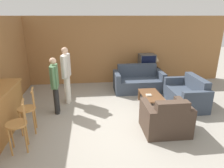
% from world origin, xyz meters
% --- Properties ---
extents(ground_plane, '(24.00, 24.00, 0.00)m').
position_xyz_m(ground_plane, '(0.00, 0.00, 0.00)').
color(ground_plane, gray).
extents(wall_back, '(9.40, 0.08, 2.60)m').
position_xyz_m(wall_back, '(0.00, 3.59, 1.30)').
color(wall_back, '#9E6B3D').
rests_on(wall_back, ground_plane).
extents(wall_left, '(0.08, 8.59, 2.60)m').
position_xyz_m(wall_left, '(-3.13, 1.30, 1.30)').
color(wall_left, '#9E6B3D').
rests_on(wall_left, ground_plane).
extents(bar_chair_near, '(0.48, 0.48, 1.06)m').
position_xyz_m(bar_chair_near, '(-2.19, -0.60, 0.55)').
color(bar_chair_near, '#B77F42').
rests_on(bar_chair_near, ground_plane).
extents(bar_chair_mid, '(0.47, 0.47, 1.06)m').
position_xyz_m(bar_chair_mid, '(-2.19, 0.09, 0.55)').
color(bar_chair_mid, '#B77F42').
rests_on(bar_chair_mid, ground_plane).
extents(couch_far, '(1.75, 0.92, 0.92)m').
position_xyz_m(couch_far, '(0.98, 2.50, 0.33)').
color(couch_far, '#384251').
rests_on(couch_far, ground_plane).
extents(armchair_near, '(1.03, 0.87, 0.90)m').
position_xyz_m(armchair_near, '(0.98, -0.26, 0.33)').
color(armchair_near, '#423328').
rests_on(armchair_near, ground_plane).
extents(loveseat_right, '(0.84, 1.49, 0.88)m').
position_xyz_m(loveseat_right, '(2.16, 1.13, 0.32)').
color(loveseat_right, '#384251').
rests_on(loveseat_right, ground_plane).
extents(coffee_table, '(0.57, 1.09, 0.38)m').
position_xyz_m(coffee_table, '(1.06, 1.13, 0.32)').
color(coffee_table, brown).
rests_on(coffee_table, ground_plane).
extents(tv_unit, '(1.02, 0.44, 0.64)m').
position_xyz_m(tv_unit, '(1.49, 3.26, 0.32)').
color(tv_unit, black).
rests_on(tv_unit, ground_plane).
extents(tv, '(0.62, 0.48, 0.56)m').
position_xyz_m(tv, '(1.49, 3.26, 0.91)').
color(tv, '#4C4C4C').
rests_on(tv, tv_unit).
extents(book_on_table, '(0.17, 0.16, 0.03)m').
position_xyz_m(book_on_table, '(0.96, 1.08, 0.39)').
color(book_on_table, '#B7AD99').
rests_on(book_on_table, coffee_table).
extents(table_lamp, '(0.29, 0.29, 0.51)m').
position_xyz_m(table_lamp, '(1.83, 3.26, 1.01)').
color(table_lamp, brown).
rests_on(table_lamp, tv_unit).
extents(person_by_window, '(0.24, 0.61, 1.74)m').
position_xyz_m(person_by_window, '(-1.45, 1.68, 0.98)').
color(person_by_window, silver).
rests_on(person_by_window, ground_plane).
extents(person_by_counter, '(0.18, 0.54, 1.58)m').
position_xyz_m(person_by_counter, '(-1.69, 1.01, 0.89)').
color(person_by_counter, black).
rests_on(person_by_counter, ground_plane).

